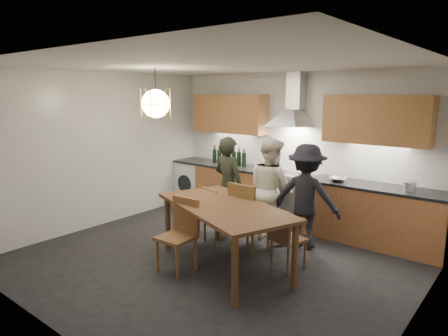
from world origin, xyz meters
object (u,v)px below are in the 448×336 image
Objects in this scene: dining_table at (224,212)px; stock_pot at (409,187)px; wine_bottles at (229,156)px; chair_front at (181,229)px; person_mid at (271,189)px; mixing_bowl at (338,179)px; person_left at (229,186)px; chair_back_left at (215,212)px; person_right at (306,197)px.

stock_pot is at bearing 70.57° from dining_table.
chair_front is at bearing -64.73° from wine_bottles.
wine_bottles is (-1.17, 2.48, 0.53)m from chair_front.
mixing_bowl is at bearing -113.72° from person_mid.
person_left is 5.92× the size of mixing_bowl.
stock_pot is at bearing 2.52° from mixing_bowl.
mixing_bowl is 1.57× the size of stock_pot.
stock_pot reaches higher than chair_back_left.
wine_bottles is (-0.80, 1.02, 0.28)m from person_left.
person_mid is at bearing 114.67° from dining_table.
wine_bottles is at bearing 147.49° from dining_table.
chair_front is at bearing -130.87° from stock_pot.
person_mid is 0.58m from person_right.
chair_front is 3.22m from stock_pot.
person_mid is 1.72m from wine_bottles.
stock_pot is at bearing -151.65° from person_left.
wine_bottles is (-2.23, 0.11, 0.14)m from mixing_bowl.
person_mid is 1.05m from mixing_bowl.
chair_back_left is 0.56× the size of person_right.
chair_front is 5.50× the size of stock_pot.
person_mid reaches higher than chair_front.
person_right is 1.42m from stock_pot.
person_mid reaches higher than stock_pot.
person_right is 9.04× the size of stock_pot.
dining_table is 2.65m from stock_pot.
wine_bottles is at bearing -43.24° from chair_back_left.
person_left is (-0.76, 1.06, 0.05)m from dining_table.
person_mid is 1.04× the size of person_right.
person_right reaches higher than chair_front.
person_right is at bearing 59.83° from chair_front.
person_mid is (0.31, 1.65, 0.26)m from chair_front.
person_mid reaches higher than person_left.
person_mid reaches higher than dining_table.
person_left is 9.28× the size of stock_pot.
chair_front is 2.63m from mixing_bowl.
person_right is (1.14, 0.72, 0.28)m from chair_back_left.
dining_table is 2.63m from wine_bottles.
chair_front is 0.61× the size of person_right.
chair_back_left is 0.93m from person_mid.
wine_bottles is at bearing -44.89° from person_left.
person_mid is at bearing -7.06° from person_right.
person_left is at bearing -0.36° from person_right.
chair_front reaches higher than chair_back_left.
chair_front is at bearing 111.12° from person_left.
chair_back_left is 1.08× the size of wine_bottles.
stock_pot is at bearing 46.52° from chair_front.
wine_bottles is at bearing -32.05° from person_right.
person_left is (-0.11, 0.49, 0.30)m from chair_back_left.
person_mid is at bearing -114.01° from chair_back_left.
person_right is at bearing -132.14° from chair_back_left.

